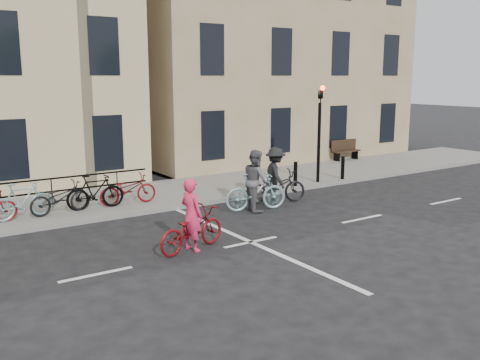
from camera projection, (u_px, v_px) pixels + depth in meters
ground at (251, 242)px, 13.48m from camera, size 120.00×120.00×0.00m
sidewalk at (29, 212)px, 16.15m from camera, size 46.00×4.00×0.15m
building_east at (249, 36)px, 27.82m from camera, size 14.00×10.00×12.00m
traffic_light at (320, 122)px, 19.95m from camera, size 0.18×0.30×3.90m
bollard_east at (295, 174)px, 19.57m from camera, size 0.14×0.14×0.90m
bollard_west at (343, 168)px, 20.89m from camera, size 0.14×0.14×0.90m
bench at (345, 149)px, 25.69m from camera, size 1.60×0.41×0.97m
parked_bikes at (22, 202)px, 15.06m from camera, size 8.30×1.23×1.05m
cyclist_pink at (192, 226)px, 12.76m from camera, size 2.08×1.16×1.76m
cyclist_grey at (256, 186)px, 16.53m from camera, size 2.06×1.09×1.91m
cyclist_dark at (275, 181)px, 17.56m from camera, size 2.19×1.34×1.85m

